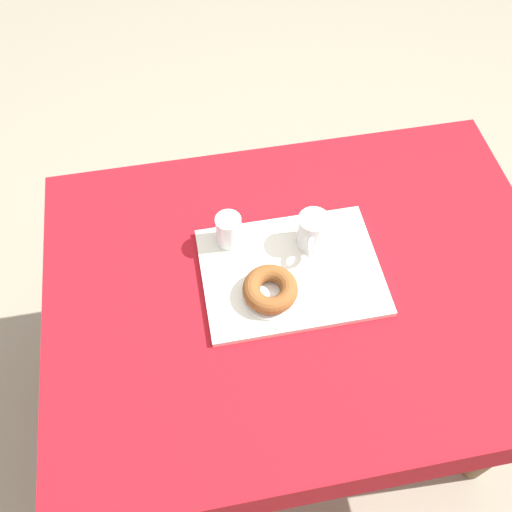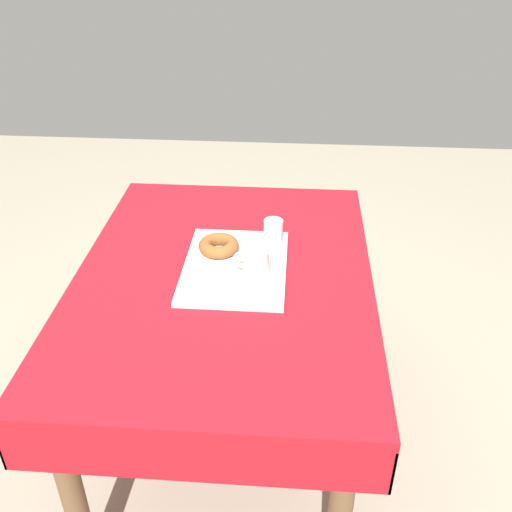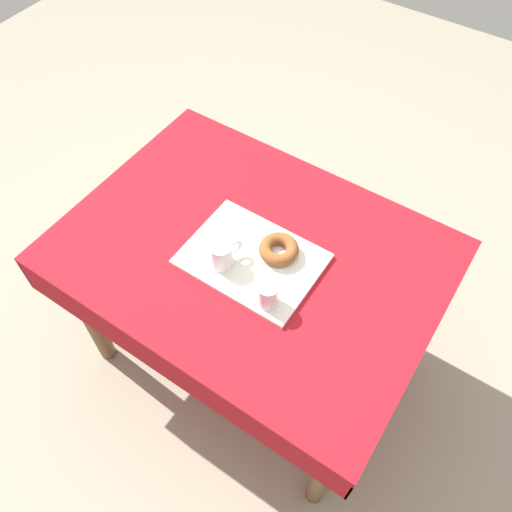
{
  "view_description": "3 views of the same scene",
  "coord_description": "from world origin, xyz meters",
  "px_view_note": "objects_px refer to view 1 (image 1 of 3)",
  "views": [
    {
      "loc": [
        0.24,
        0.64,
        1.87
      ],
      "look_at": [
        0.1,
        -0.08,
        0.77
      ],
      "focal_mm": 39.12,
      "sensor_mm": 36.0,
      "label": 1
    },
    {
      "loc": [
        -1.42,
        -0.2,
        1.71
      ],
      "look_at": [
        0.04,
        -0.1,
        0.78
      ],
      "focal_mm": 40.2,
      "sensor_mm": 36.0,
      "label": 2
    },
    {
      "loc": [
        0.56,
        -0.81,
        2.08
      ],
      "look_at": [
        0.05,
        -0.05,
        0.8
      ],
      "focal_mm": 36.39,
      "sensor_mm": 36.0,
      "label": 3
    }
  ],
  "objects_px": {
    "dining_table": "(301,305)",
    "water_glass_near": "(229,231)",
    "donut_plate_left": "(270,294)",
    "tea_mug_left": "(312,232)",
    "serving_tray": "(291,271)",
    "sugar_donut_left": "(270,289)"
  },
  "relations": [
    {
      "from": "serving_tray",
      "to": "water_glass_near",
      "type": "relative_size",
      "value": 4.87
    },
    {
      "from": "water_glass_near",
      "to": "sugar_donut_left",
      "type": "height_order",
      "value": "water_glass_near"
    },
    {
      "from": "tea_mug_left",
      "to": "sugar_donut_left",
      "type": "relative_size",
      "value": 0.87
    },
    {
      "from": "sugar_donut_left",
      "to": "water_glass_near",
      "type": "bearing_deg",
      "value": -68.13
    },
    {
      "from": "dining_table",
      "to": "serving_tray",
      "type": "relative_size",
      "value": 2.9
    },
    {
      "from": "dining_table",
      "to": "sugar_donut_left",
      "type": "distance_m",
      "value": 0.18
    },
    {
      "from": "serving_tray",
      "to": "sugar_donut_left",
      "type": "bearing_deg",
      "value": 42.66
    },
    {
      "from": "tea_mug_left",
      "to": "serving_tray",
      "type": "bearing_deg",
      "value": 46.57
    },
    {
      "from": "dining_table",
      "to": "donut_plate_left",
      "type": "height_order",
      "value": "donut_plate_left"
    },
    {
      "from": "dining_table",
      "to": "sugar_donut_left",
      "type": "xyz_separation_m",
      "value": [
        0.09,
        0.03,
        0.15
      ]
    },
    {
      "from": "tea_mug_left",
      "to": "donut_plate_left",
      "type": "xyz_separation_m",
      "value": [
        0.13,
        0.13,
        -0.04
      ]
    },
    {
      "from": "sugar_donut_left",
      "to": "donut_plate_left",
      "type": "bearing_deg",
      "value": 0.0
    },
    {
      "from": "dining_table",
      "to": "serving_tray",
      "type": "height_order",
      "value": "serving_tray"
    },
    {
      "from": "dining_table",
      "to": "serving_tray",
      "type": "bearing_deg",
      "value": -50.68
    },
    {
      "from": "donut_plate_left",
      "to": "dining_table",
      "type": "bearing_deg",
      "value": -164.03
    },
    {
      "from": "tea_mug_left",
      "to": "water_glass_near",
      "type": "distance_m",
      "value": 0.2
    },
    {
      "from": "dining_table",
      "to": "water_glass_near",
      "type": "distance_m",
      "value": 0.27
    },
    {
      "from": "dining_table",
      "to": "water_glass_near",
      "type": "bearing_deg",
      "value": -42.27
    },
    {
      "from": "donut_plate_left",
      "to": "sugar_donut_left",
      "type": "xyz_separation_m",
      "value": [
        0.0,
        0.0,
        0.02
      ]
    },
    {
      "from": "tea_mug_left",
      "to": "sugar_donut_left",
      "type": "xyz_separation_m",
      "value": [
        0.13,
        0.13,
        -0.02
      ]
    },
    {
      "from": "serving_tray",
      "to": "water_glass_near",
      "type": "height_order",
      "value": "water_glass_near"
    },
    {
      "from": "serving_tray",
      "to": "tea_mug_left",
      "type": "xyz_separation_m",
      "value": [
        -0.06,
        -0.07,
        0.05
      ]
    }
  ]
}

